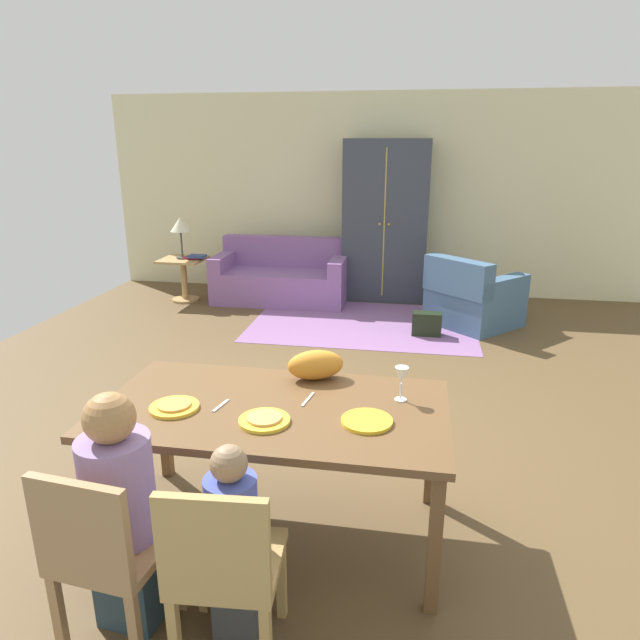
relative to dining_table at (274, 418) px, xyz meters
The scene contains 25 objects.
ground_plane 2.11m from the dining_table, 88.46° to the left, with size 7.49×6.74×0.02m, color brown.
back_wall 5.45m from the dining_table, 89.44° to the left, with size 7.49×0.10×2.70m, color beige.
dining_table is the anchor object (origin of this frame).
plate_near_man 0.51m from the dining_table, 166.18° to the right, with size 0.25×0.25×0.02m, color yellow.
pizza_near_man 0.51m from the dining_table, 166.18° to the right, with size 0.17×0.17×0.01m, color gold.
plate_near_child 0.20m from the dining_table, 90.00° to the right, with size 0.25×0.25×0.02m, color yellow.
pizza_near_child 0.20m from the dining_table, 90.00° to the right, with size 0.17×0.17×0.01m, color #DF974F.
plate_near_woman 0.50m from the dining_table, 11.58° to the right, with size 0.25×0.25×0.02m, color yellow.
wine_glass 0.69m from the dining_table, 15.74° to the left, with size 0.07×0.07×0.19m.
fork 0.28m from the dining_table, 169.36° to the right, with size 0.02×0.15×0.01m, color silver.
knife 0.20m from the dining_table, 32.05° to the left, with size 0.01×0.17×0.01m, color silver.
dining_chair_man 0.99m from the dining_table, 120.64° to the right, with size 0.46×0.46×0.87m.
person_man 0.84m from the dining_table, 126.13° to the right, with size 0.31×0.41×1.11m.
dining_chair_child 0.86m from the dining_table, 89.58° to the right, with size 0.45×0.45×0.87m.
person_child 0.72m from the dining_table, 90.20° to the right, with size 0.22×0.29×0.92m.
cat 0.44m from the dining_table, 68.37° to the left, with size 0.32×0.16×0.17m, color orange.
area_rug 3.86m from the dining_table, 88.56° to the left, with size 2.60×1.80×0.01m, color #8B5F93.
couch 4.80m from the dining_table, 103.22° to the left, with size 1.75×0.86×0.82m.
armchair 4.20m from the dining_table, 71.27° to the left, with size 1.21×1.21×0.82m.
armoire 5.04m from the dining_table, 87.12° to the left, with size 1.10×0.59×2.10m.
side_table 5.01m from the dining_table, 118.40° to the left, with size 0.56×0.56×0.58m.
table_lamp 5.01m from the dining_table, 118.40° to the left, with size 0.26×0.26×0.54m.
book_lower 4.95m from the dining_table, 116.84° to the left, with size 0.22×0.16×0.03m, color maroon.
book_upper 4.88m from the dining_table, 116.34° to the left, with size 0.22×0.16×0.03m, color navy.
handbag 3.64m from the dining_table, 76.65° to the left, with size 0.32×0.16×0.26m, color black.
Camera 1 is at (0.63, -3.75, 2.05)m, focal length 31.56 mm.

